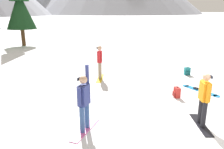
# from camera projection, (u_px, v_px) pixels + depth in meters

# --- Properties ---
(ground_plane) EXTENTS (800.00, 800.00, 0.00)m
(ground_plane) POSITION_uv_depth(u_px,v_px,m) (210.00, 132.00, 6.80)
(ground_plane) COLOR white
(snowboarder_foreground) EXTENTS (0.99, 1.45, 1.76)m
(snowboarder_foreground) POSITION_uv_depth(u_px,v_px,m) (204.00, 98.00, 6.99)
(snowboarder_foreground) COLOR black
(snowboarder_foreground) RESTS_ON ground_plane
(snowboarder_midground) EXTENTS (1.31, 1.19, 2.05)m
(snowboarder_midground) POSITION_uv_depth(u_px,v_px,m) (84.00, 101.00, 6.66)
(snowboarder_midground) COLOR pink
(snowboarder_midground) RESTS_ON ground_plane
(snowboarder_background) EXTENTS (1.04, 1.47, 1.81)m
(snowboarder_background) POSITION_uv_depth(u_px,v_px,m) (100.00, 61.00, 11.94)
(snowboarder_background) COLOR yellow
(snowboarder_background) RESTS_ON ground_plane
(loose_snowboard_far_spare) EXTENTS (0.50, 1.95, 0.09)m
(loose_snowboard_far_spare) POSITION_uv_depth(u_px,v_px,m) (200.00, 90.00, 10.31)
(loose_snowboard_far_spare) COLOR #1E8CD8
(loose_snowboard_far_spare) RESTS_ON ground_plane
(backpack_teal) EXTENTS (0.37, 0.35, 0.47)m
(backpack_teal) POSITION_uv_depth(u_px,v_px,m) (187.00, 71.00, 12.81)
(backpack_teal) COLOR #1E7A7F
(backpack_teal) RESTS_ON ground_plane
(backpack_red) EXTENTS (0.34, 0.37, 0.47)m
(backpack_red) POSITION_uv_depth(u_px,v_px,m) (177.00, 93.00, 9.51)
(backpack_red) COLOR red
(backpack_red) RESTS_ON ground_plane
(pine_tree_young) EXTENTS (2.97, 2.97, 7.94)m
(pine_tree_young) POSITION_uv_depth(u_px,v_px,m) (19.00, 3.00, 22.36)
(pine_tree_young) COLOR #472D19
(pine_tree_young) RESTS_ON ground_plane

